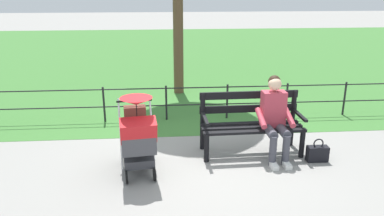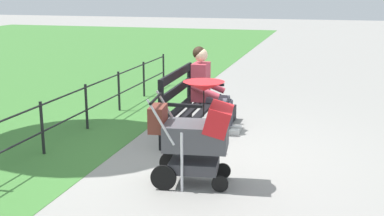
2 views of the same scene
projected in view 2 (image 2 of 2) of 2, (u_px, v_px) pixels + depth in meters
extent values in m
plane|color=gray|center=(181.00, 151.00, 6.48)|extent=(60.00, 60.00, 0.00)
cube|color=black|center=(183.00, 105.00, 7.09)|extent=(1.60, 0.14, 0.04)
cube|color=black|center=(195.00, 106.00, 7.05)|extent=(1.60, 0.14, 0.04)
cube|color=black|center=(207.00, 106.00, 7.00)|extent=(1.60, 0.14, 0.04)
cube|color=black|center=(177.00, 90.00, 7.06)|extent=(1.60, 0.08, 0.12)
cube|color=black|center=(177.00, 74.00, 7.01)|extent=(1.60, 0.08, 0.12)
cylinder|color=black|center=(219.00, 110.00, 7.76)|extent=(0.08, 0.08, 0.45)
cylinder|color=black|center=(190.00, 93.00, 7.81)|extent=(0.08, 0.08, 0.95)
cube|color=black|center=(207.00, 84.00, 7.71)|extent=(0.06, 0.56, 0.04)
cylinder|color=black|center=(197.00, 136.00, 6.35)|extent=(0.08, 0.08, 0.45)
cylinder|color=black|center=(161.00, 116.00, 6.40)|extent=(0.08, 0.08, 0.95)
cube|color=black|center=(182.00, 105.00, 6.30)|extent=(0.06, 0.56, 0.04)
cylinder|color=#42424C|center=(216.00, 99.00, 7.37)|extent=(0.15, 0.40, 0.14)
cylinder|color=#42424C|center=(214.00, 102.00, 7.19)|extent=(0.15, 0.40, 0.14)
cylinder|color=#42424C|center=(229.00, 115.00, 7.38)|extent=(0.11, 0.11, 0.47)
cylinder|color=#42424C|center=(227.00, 118.00, 7.19)|extent=(0.11, 0.11, 0.47)
cube|color=silver|center=(234.00, 128.00, 7.41)|extent=(0.11, 0.22, 0.07)
cube|color=silver|center=(232.00, 132.00, 7.22)|extent=(0.11, 0.22, 0.07)
cube|color=#B23847|center=(201.00, 82.00, 7.27)|extent=(0.37, 0.23, 0.56)
cylinder|color=#B23847|center=(212.00, 86.00, 7.47)|extent=(0.10, 0.43, 0.23)
cylinder|color=#B23847|center=(205.00, 91.00, 7.05)|extent=(0.10, 0.43, 0.23)
sphere|color=beige|center=(201.00, 55.00, 7.17)|extent=(0.20, 0.20, 0.20)
sphere|color=black|center=(199.00, 53.00, 7.17)|extent=(0.19, 0.19, 0.19)
cylinder|color=black|center=(171.00, 163.00, 5.62)|extent=(0.07, 0.28, 0.28)
cylinder|color=black|center=(163.00, 178.00, 5.18)|extent=(0.07, 0.28, 0.28)
cylinder|color=black|center=(223.00, 171.00, 5.51)|extent=(0.05, 0.18, 0.18)
cylinder|color=black|center=(220.00, 184.00, 5.14)|extent=(0.05, 0.18, 0.18)
cube|color=#38383D|center=(194.00, 165.00, 5.34)|extent=(0.48, 0.57, 0.12)
cylinder|color=silver|center=(188.00, 149.00, 5.55)|extent=(0.03, 0.03, 0.65)
cylinder|color=silver|center=(182.00, 162.00, 5.10)|extent=(0.03, 0.03, 0.65)
cube|color=#47474C|center=(196.00, 136.00, 5.26)|extent=(0.54, 0.73, 0.28)
cube|color=red|center=(219.00, 119.00, 5.17)|extent=(0.52, 0.36, 0.33)
cylinder|color=black|center=(156.00, 99.00, 5.22)|extent=(0.52, 0.10, 0.03)
cylinder|color=silver|center=(169.00, 112.00, 5.48)|extent=(0.06, 0.30, 0.49)
cylinder|color=silver|center=(161.00, 123.00, 5.03)|extent=(0.06, 0.30, 0.49)
cone|color=red|center=(204.00, 86.00, 5.11)|extent=(0.49, 0.49, 0.10)
cylinder|color=black|center=(204.00, 103.00, 5.16)|extent=(0.01, 0.01, 0.30)
cube|color=brown|center=(158.00, 118.00, 5.27)|extent=(0.34, 0.20, 0.28)
cube|color=black|center=(230.00, 114.00, 7.93)|extent=(0.32, 0.14, 0.24)
torus|color=black|center=(231.00, 103.00, 7.89)|extent=(0.16, 0.02, 0.16)
cylinder|color=black|center=(163.00, 70.00, 10.81)|extent=(0.04, 0.04, 0.70)
cylinder|color=black|center=(144.00, 79.00, 9.67)|extent=(0.04, 0.04, 0.70)
cylinder|color=black|center=(119.00, 91.00, 8.54)|extent=(0.04, 0.04, 0.70)
cylinder|color=black|center=(86.00, 107.00, 7.41)|extent=(0.04, 0.04, 0.70)
cylinder|color=black|center=(42.00, 128.00, 6.27)|extent=(0.04, 0.04, 0.70)
cylinder|color=black|center=(65.00, 96.00, 6.77)|extent=(8.48, 0.02, 0.02)
cylinder|color=black|center=(66.00, 120.00, 6.85)|extent=(8.48, 0.02, 0.02)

